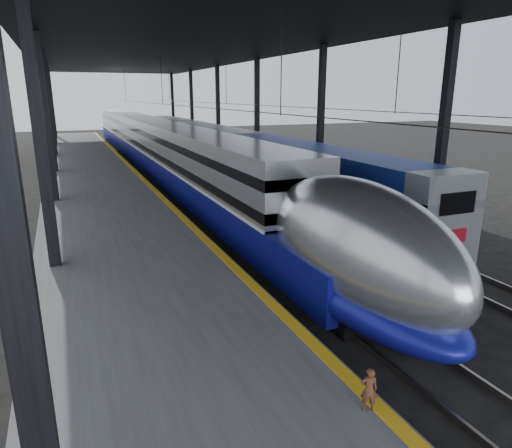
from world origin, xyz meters
TOP-DOWN VIEW (x-y plane):
  - ground at (0.00, 0.00)m, footprint 160.00×160.00m
  - platform at (-3.50, 20.00)m, footprint 6.00×80.00m
  - yellow_strip at (-0.70, 20.00)m, footprint 0.30×80.00m
  - rails at (4.50, 20.00)m, footprint 6.52×80.00m
  - canopy at (1.90, 20.00)m, footprint 18.00×75.00m
  - tgv_train at (2.00, 27.68)m, footprint 2.88×65.20m
  - second_train at (7.00, 28.69)m, footprint 2.60×56.05m
  - child at (-0.92, -4.54)m, footprint 0.34×0.29m

SIDE VIEW (x-z plane):
  - ground at x=0.00m, z-range 0.00..0.00m
  - rails at x=4.50m, z-range 0.00..0.16m
  - platform at x=-3.50m, z-range 0.00..1.00m
  - yellow_strip at x=-0.70m, z-range 1.00..1.01m
  - child at x=-0.92m, z-range 1.00..1.80m
  - second_train at x=7.00m, z-range 0.02..3.60m
  - tgv_train at x=2.00m, z-range -0.13..3.99m
  - canopy at x=1.90m, z-range 4.38..13.85m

